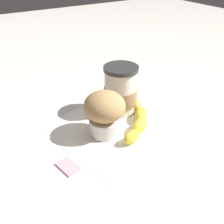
{
  "coord_description": "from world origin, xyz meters",
  "views": [
    {
      "loc": [
        0.45,
        -0.28,
        0.38
      ],
      "look_at": [
        0.0,
        0.0,
        0.05
      ],
      "focal_mm": 42.0,
      "sensor_mm": 36.0,
      "label": 1
    }
  ],
  "objects_px": {
    "banana": "(138,120)",
    "sugar_packet": "(68,166)",
    "muffin": "(105,111)",
    "coffee_cup": "(121,91)"
  },
  "relations": [
    {
      "from": "sugar_packet",
      "to": "coffee_cup",
      "type": "bearing_deg",
      "value": 120.71
    },
    {
      "from": "muffin",
      "to": "banana",
      "type": "xyz_separation_m",
      "value": [
        0.02,
        0.09,
        -0.04
      ]
    },
    {
      "from": "muffin",
      "to": "coffee_cup",
      "type": "bearing_deg",
      "value": 126.88
    },
    {
      "from": "sugar_packet",
      "to": "banana",
      "type": "bearing_deg",
      "value": 101.55
    },
    {
      "from": "coffee_cup",
      "to": "muffin",
      "type": "bearing_deg",
      "value": -53.12
    },
    {
      "from": "muffin",
      "to": "sugar_packet",
      "type": "relative_size",
      "value": 2.17
    },
    {
      "from": "banana",
      "to": "sugar_packet",
      "type": "xyz_separation_m",
      "value": [
        0.04,
        -0.21,
        -0.01
      ]
    },
    {
      "from": "coffee_cup",
      "to": "muffin",
      "type": "height_order",
      "value": "coffee_cup"
    },
    {
      "from": "banana",
      "to": "sugar_packet",
      "type": "bearing_deg",
      "value": -78.45
    },
    {
      "from": "coffee_cup",
      "to": "muffin",
      "type": "xyz_separation_m",
      "value": [
        0.07,
        -0.09,
        0.0
      ]
    }
  ]
}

